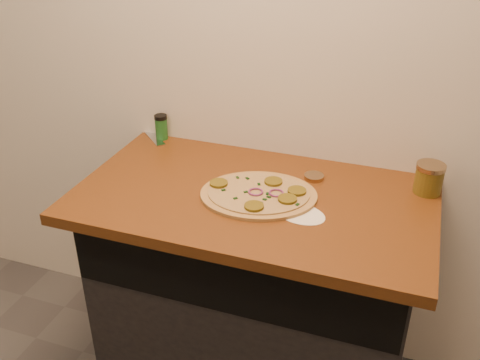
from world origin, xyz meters
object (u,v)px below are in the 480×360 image
at_px(chefs_knife, 148,130).
at_px(salsa_jar, 429,178).
at_px(pizza, 259,194).
at_px(spice_shaker, 161,127).

xyz_separation_m(chefs_knife, salsa_jar, (1.13, -0.15, 0.05)).
bearing_deg(salsa_jar, chefs_knife, 172.67).
bearing_deg(salsa_jar, pizza, -157.71).
relative_size(pizza, salsa_jar, 4.48).
xyz_separation_m(pizza, chefs_knife, (-0.61, 0.36, -0.00)).
bearing_deg(spice_shaker, salsa_jar, -5.37).
bearing_deg(chefs_knife, salsa_jar, -7.33).
relative_size(pizza, spice_shaker, 4.58).
xyz_separation_m(chefs_knife, spice_shaker, (0.09, -0.05, 0.05)).
bearing_deg(chefs_knife, spice_shaker, -27.83).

